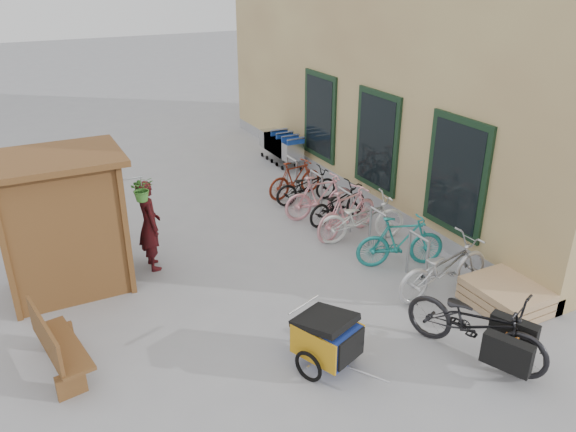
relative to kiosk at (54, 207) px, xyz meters
name	(u,v)px	position (x,y,z in m)	size (l,w,h in m)	color
ground	(303,311)	(3.28, -2.47, -1.55)	(80.00, 80.00, 0.00)	#979799
building	(446,37)	(9.77, 2.03, 1.94)	(6.07, 13.00, 7.00)	tan
kiosk	(54,207)	(0.00, 0.00, 0.00)	(2.49, 1.65, 2.40)	brown
bike_rack	(344,205)	(5.58, -0.07, -1.04)	(0.05, 5.35, 0.86)	#A5A8AD
pallet_stack	(505,296)	(6.28, -3.87, -1.34)	(1.00, 1.20, 0.40)	tan
bench	(57,344)	(-0.40, -2.25, -1.09)	(0.67, 1.48, 0.91)	brown
shopping_carts	(281,144)	(6.28, 4.33, -0.99)	(0.54, 1.83, 0.97)	silver
child_trailer	(327,337)	(2.94, -3.79, -1.08)	(0.96, 1.47, 0.86)	#1C389A
cargo_bike	(478,325)	(4.91, -4.59, -1.01)	(1.47, 2.19, 1.09)	black
person_kiosk	(149,225)	(1.52, 0.11, -0.70)	(0.62, 0.41, 1.70)	maroon
bike_0	(444,267)	(5.65, -3.05, -1.05)	(0.67, 1.91, 1.01)	silver
bike_1	(400,241)	(5.61, -1.93, -1.05)	(0.47, 1.66, 1.00)	teal
bike_2	(361,218)	(5.56, -0.72, -1.07)	(0.65, 1.85, 0.97)	white
bike_3	(347,212)	(5.43, -0.40, -1.03)	(0.49, 1.73, 1.04)	pink
bike_4	(338,203)	(5.64, 0.28, -1.13)	(0.56, 1.59, 0.84)	black
bike_5	(320,197)	(5.39, 0.63, -1.05)	(0.47, 1.66, 1.00)	pink
bike_6	(306,186)	(5.54, 1.52, -1.14)	(0.54, 1.56, 0.82)	black
bike_7	(295,179)	(5.48, 1.98, -1.10)	(0.43, 1.51, 0.91)	maroon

